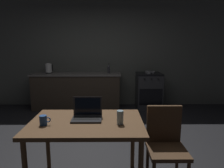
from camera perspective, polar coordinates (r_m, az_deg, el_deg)
ground_plane at (r=3.27m, az=-5.24°, el=-17.67°), size 12.00×12.00×0.00m
back_wall at (r=5.40m, az=-0.06°, el=8.38°), size 6.40×0.10×2.69m
kitchen_counter at (r=5.23m, az=-9.63°, el=-1.80°), size 2.16×0.64×0.88m
stove_oven at (r=5.25m, az=10.04°, el=-1.80°), size 0.60×0.62×0.88m
dining_table at (r=2.27m, az=-7.01°, el=-12.01°), size 1.19×0.81×0.76m
chair at (r=2.39m, az=14.53°, el=-15.23°), size 0.40×0.40×0.89m
laptop at (r=2.30m, az=-6.87°, el=-8.38°), size 0.32×0.24×0.23m
electric_kettle at (r=5.30m, az=-17.04°, el=4.11°), size 0.18×0.16×0.24m
bottle at (r=5.03m, az=-0.90°, el=4.22°), size 0.06×0.06×0.24m
frying_pan at (r=5.15m, az=10.42°, el=3.22°), size 0.24×0.41×0.05m
coffee_mug at (r=2.22m, az=-18.34°, el=-9.46°), size 0.11×0.07×0.10m
drinking_glass at (r=2.13m, az=2.26°, el=-9.16°), size 0.07×0.07×0.14m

